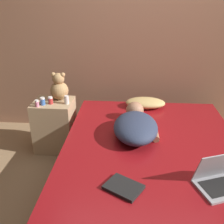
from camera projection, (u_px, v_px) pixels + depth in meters
ground_plane at (149, 187)px, 2.47m from camera, size 12.00×12.00×0.00m
wall_back at (150, 28)px, 3.06m from camera, size 8.00×0.06×2.60m
bed at (151, 167)px, 2.37m from camera, size 1.57×1.94×0.48m
nightstand at (55, 125)px, 3.00m from camera, size 0.43×0.39×0.58m
pillow at (145, 103)px, 2.97m from camera, size 0.45×0.26×0.11m
person_lying at (136, 125)px, 2.39m from camera, size 0.41×0.76×0.19m
laptop at (220, 179)px, 1.76m from camera, size 0.38×0.34×0.24m
teddy_bear at (59, 88)px, 2.90m from camera, size 0.20×0.20×0.31m
bottle_blue at (43, 101)px, 2.79m from camera, size 0.05×0.05×0.08m
bottle_pink at (37, 103)px, 2.74m from camera, size 0.04×0.04×0.07m
bottle_white at (67, 100)px, 2.81m from camera, size 0.05×0.05×0.09m
bottle_red at (50, 100)px, 2.81m from camera, size 0.05×0.05×0.08m
book at (123, 187)px, 1.74m from camera, size 0.29×0.27×0.02m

